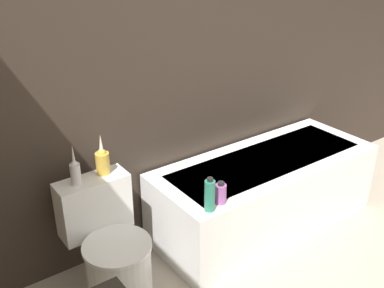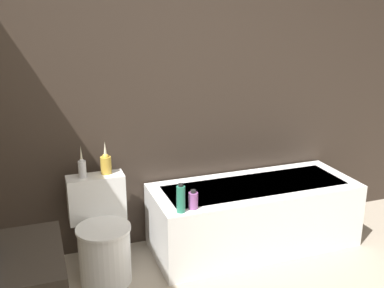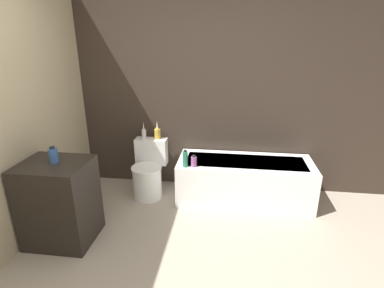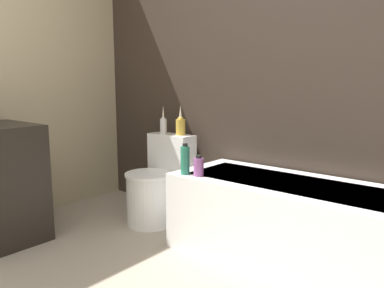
% 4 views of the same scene
% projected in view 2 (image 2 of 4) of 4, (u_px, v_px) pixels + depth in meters
% --- Properties ---
extents(wall_back_tiled, '(6.40, 0.06, 2.60)m').
position_uv_depth(wall_back_tiled, '(154.00, 85.00, 3.42)').
color(wall_back_tiled, '#332821').
rests_on(wall_back_tiled, ground_plane).
extents(bathtub, '(1.64, 0.65, 0.52)m').
position_uv_depth(bathtub, '(254.00, 215.00, 3.62)').
color(bathtub, white).
rests_on(bathtub, ground).
extents(toilet, '(0.41, 0.54, 0.70)m').
position_uv_depth(toilet, '(102.00, 237.00, 3.18)').
color(toilet, white).
rests_on(toilet, ground).
extents(vase_gold, '(0.06, 0.06, 0.24)m').
position_uv_depth(vase_gold, '(82.00, 167.00, 3.18)').
color(vase_gold, silver).
rests_on(vase_gold, toilet).
extents(vase_silver, '(0.08, 0.08, 0.24)m').
position_uv_depth(vase_silver, '(106.00, 163.00, 3.25)').
color(vase_silver, gold).
rests_on(vase_silver, toilet).
extents(shampoo_bottle_tall, '(0.06, 0.06, 0.21)m').
position_uv_depth(shampoo_bottle_tall, '(181.00, 199.00, 3.05)').
color(shampoo_bottle_tall, '#267259').
rests_on(shampoo_bottle_tall, bathtub).
extents(shampoo_bottle_short, '(0.07, 0.07, 0.14)m').
position_uv_depth(shampoo_bottle_short, '(193.00, 200.00, 3.11)').
color(shampoo_bottle_short, '#8C4C8C').
rests_on(shampoo_bottle_short, bathtub).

